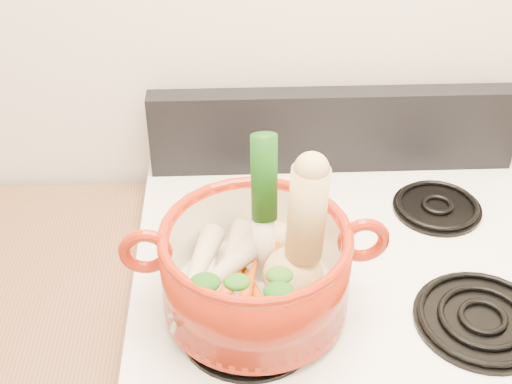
{
  "coord_description": "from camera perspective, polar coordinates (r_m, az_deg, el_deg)",
  "views": [
    {
      "loc": [
        -0.21,
        0.45,
        1.81
      ],
      "look_at": [
        -0.18,
        1.26,
        1.21
      ],
      "focal_mm": 50.0,
      "sensor_mm": 36.0,
      "label": 1
    }
  ],
  "objects": [
    {
      "name": "wall_back",
      "position": [
        1.42,
        6.65,
        15.0
      ],
      "size": [
        3.5,
        0.02,
        2.6
      ],
      "primitive_type": "cube",
      "color": "white",
      "rests_on": "floor"
    },
    {
      "name": "cooktop",
      "position": [
        1.31,
        7.6,
        -5.87
      ],
      "size": [
        0.78,
        0.67,
        0.03
      ],
      "primitive_type": "cube",
      "color": "white",
      "rests_on": "stove_body"
    },
    {
      "name": "control_backsplash",
      "position": [
        1.49,
        6.22,
        4.93
      ],
      "size": [
        0.76,
        0.05,
        0.18
      ],
      "primitive_type": "cube",
      "color": "black",
      "rests_on": "cooktop"
    },
    {
      "name": "burner_front_left",
      "position": [
        1.17,
        -0.52,
        -10.6
      ],
      "size": [
        0.22,
        0.22,
        0.02
      ],
      "primitive_type": "cylinder",
      "color": "black",
      "rests_on": "cooktop"
    },
    {
      "name": "burner_front_right",
      "position": [
        1.23,
        17.67,
        -9.59
      ],
      "size": [
        0.22,
        0.22,
        0.02
      ],
      "primitive_type": "cylinder",
      "color": "black",
      "rests_on": "cooktop"
    },
    {
      "name": "burner_back_left",
      "position": [
        1.39,
        -0.94,
        -1.51
      ],
      "size": [
        0.17,
        0.17,
        0.02
      ],
      "primitive_type": "cylinder",
      "color": "black",
      "rests_on": "cooktop"
    },
    {
      "name": "burner_back_right",
      "position": [
        1.45,
        14.3,
        -1.09
      ],
      "size": [
        0.17,
        0.17,
        0.02
      ],
      "primitive_type": "cylinder",
      "color": "black",
      "rests_on": "cooktop"
    },
    {
      "name": "dutch_oven",
      "position": [
        1.14,
        -0.04,
        -6.25
      ],
      "size": [
        0.31,
        0.31,
        0.15
      ],
      "primitive_type": "cylinder",
      "rotation": [
        0.0,
        0.0,
        0.04
      ],
      "color": "#9F1E09",
      "rests_on": "burner_front_left"
    },
    {
      "name": "pot_handle_left",
      "position": [
        1.11,
        -8.84,
        -4.72
      ],
      "size": [
        0.08,
        0.02,
        0.08
      ],
      "primitive_type": "torus",
      "rotation": [
        1.57,
        0.0,
        0.04
      ],
      "color": "#9F1E09",
      "rests_on": "dutch_oven"
    },
    {
      "name": "pot_handle_right",
      "position": [
        1.13,
        8.59,
        -3.84
      ],
      "size": [
        0.08,
        0.02,
        0.08
      ],
      "primitive_type": "torus",
      "rotation": [
        1.57,
        0.0,
        0.04
      ],
      "color": "#9F1E09",
      "rests_on": "dutch_oven"
    },
    {
      "name": "squash",
      "position": [
        1.08,
        3.1,
        -3.46
      ],
      "size": [
        0.12,
        0.12,
        0.25
      ],
      "primitive_type": null,
      "rotation": [
        0.0,
        0.04,
        0.15
      ],
      "color": "#E3BA74",
      "rests_on": "dutch_oven"
    },
    {
      "name": "leek",
      "position": [
        1.11,
        0.67,
        -1.27
      ],
      "size": [
        0.05,
        0.08,
        0.27
      ],
      "primitive_type": "cylinder",
      "rotation": [
        -0.12,
        0.0,
        0.07
      ],
      "color": "white",
      "rests_on": "dutch_oven"
    },
    {
      "name": "ginger",
      "position": [
        1.23,
        0.9,
        -3.56
      ],
      "size": [
        0.1,
        0.08,
        0.05
      ],
      "primitive_type": "ellipsoid",
      "rotation": [
        0.0,
        0.0,
        0.25
      ],
      "color": "#D0B980",
      "rests_on": "dutch_oven"
    },
    {
      "name": "parsnip_0",
      "position": [
        1.18,
        -3.79,
        -5.87
      ],
      "size": [
        0.06,
        0.21,
        0.06
      ],
      "primitive_type": "cone",
      "rotation": [
        1.66,
        0.0,
        0.08
      ],
      "color": "beige",
      "rests_on": "dutch_oven"
    },
    {
      "name": "parsnip_1",
      "position": [
        1.15,
        -5.0,
        -6.82
      ],
      "size": [
        0.1,
        0.22,
        0.06
      ],
      "primitive_type": "cone",
      "rotation": [
        1.66,
        0.0,
        -0.3
      ],
      "color": "beige",
      "rests_on": "dutch_oven"
    },
    {
      "name": "parsnip_2",
      "position": [
        1.16,
        -2.22,
        -5.86
      ],
      "size": [
        0.09,
        0.19,
        0.06
      ],
      "primitive_type": "cone",
      "rotation": [
        1.66,
        0.0,
        -0.29
      ],
      "color": "beige",
      "rests_on": "dutch_oven"
    },
    {
      "name": "parsnip_3",
      "position": [
        1.13,
        -3.38,
        -6.83
      ],
      "size": [
        0.17,
        0.16,
        0.06
      ],
      "primitive_type": "cone",
      "rotation": [
        1.66,
        0.0,
        -0.8
      ],
      "color": "beige",
      "rests_on": "dutch_oven"
    },
    {
      "name": "carrot_0",
      "position": [
        1.12,
        0.28,
        -8.98
      ],
      "size": [
        0.08,
        0.17,
        0.05
      ],
      "primitive_type": "cone",
      "rotation": [
        1.66,
        0.0,
        0.3
      ],
      "color": "#C8480A",
      "rests_on": "dutch_oven"
    },
    {
      "name": "carrot_1",
      "position": [
        1.12,
        -2.54,
        -8.31
      ],
      "size": [
        0.1,
        0.17,
        0.05
      ],
      "primitive_type": "cone",
      "rotation": [
        1.66,
        0.0,
        -0.42
      ],
      "color": "#C45809",
      "rests_on": "dutch_oven"
    },
    {
      "name": "carrot_2",
      "position": [
        1.14,
        1.75,
        -7.08
      ],
      "size": [
        0.04,
        0.17,
        0.04
      ],
      "primitive_type": "cone",
      "rotation": [
        1.66,
        0.0,
        -0.05
      ],
      "color": "#D6520A",
      "rests_on": "dutch_oven"
    },
    {
      "name": "carrot_3",
      "position": [
        1.11,
        -0.72,
        -7.96
      ],
      "size": [
        0.06,
        0.14,
        0.04
      ],
      "primitive_type": "cone",
      "rotation": [
        1.66,
        0.0,
        -0.25
      ],
      "color": "#BB4209",
      "rests_on": "dutch_oven"
    }
  ]
}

